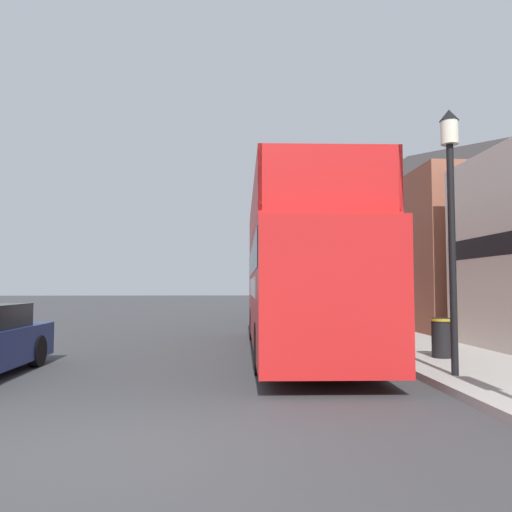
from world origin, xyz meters
TOP-DOWN VIEW (x-y plane):
  - ground_plane at (0.00, 21.00)m, footprint 144.00×144.00m
  - sidewalk at (6.47, 18.00)m, footprint 3.07×108.00m
  - brick_terrace_rear at (11.00, 20.64)m, footprint 6.00×20.46m
  - tour_bus at (3.21, 7.90)m, footprint 2.77×10.87m
  - parked_car_ahead_of_bus at (3.84, 16.19)m, footprint 1.78×4.19m
  - lamp_post_nearest at (5.49, 3.55)m, footprint 0.35×0.35m
  - lamp_post_second at (5.47, 11.92)m, footprint 0.35×0.35m
  - lamp_post_third at (5.35, 20.29)m, footprint 0.35×0.35m
  - litter_bin at (6.22, 5.80)m, footprint 0.48×0.48m

SIDE VIEW (x-z plane):
  - ground_plane at x=0.00m, z-range 0.00..0.00m
  - sidewalk at x=6.47m, z-range 0.00..0.14m
  - litter_bin at x=6.22m, z-range 0.17..1.07m
  - parked_car_ahead_of_bus at x=3.84m, z-range -0.05..1.42m
  - tour_bus at x=3.21m, z-range -0.20..3.99m
  - lamp_post_third at x=5.35m, z-range 0.98..5.27m
  - lamp_post_second at x=5.47m, z-range 1.03..5.76m
  - lamp_post_nearest at x=5.49m, z-range 1.06..6.02m
  - brick_terrace_rear at x=11.00m, z-range 0.00..8.81m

